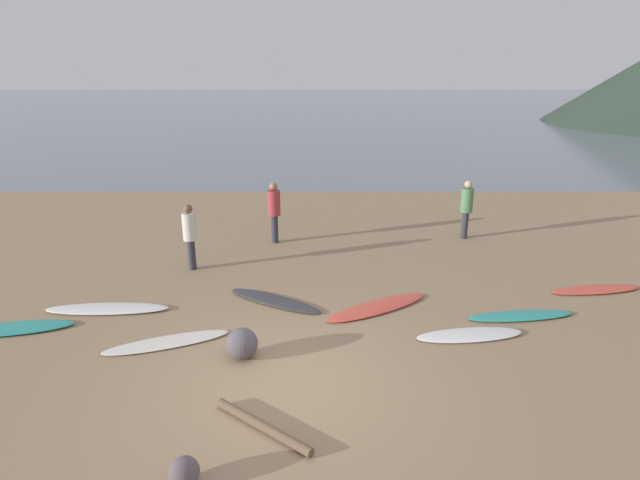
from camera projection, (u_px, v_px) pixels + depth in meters
name	position (u px, v px, depth m)	size (l,w,h in m)	color
ground_plane	(305.00, 216.00, 17.59)	(120.00, 120.00, 0.20)	#997C5B
ocean_water	(316.00, 105.00, 67.96)	(140.00, 100.00, 0.01)	slate
surfboard_1	(10.00, 329.00, 9.71)	(2.30, 0.59, 0.09)	teal
surfboard_2	(107.00, 309.00, 10.50)	(2.52, 0.55, 0.10)	white
surfboard_3	(167.00, 342.00, 9.25)	(2.24, 0.50, 0.06)	silver
surfboard_4	(274.00, 300.00, 10.88)	(2.29, 0.50, 0.08)	#333338
surfboard_5	(377.00, 307.00, 10.59)	(2.46, 0.59, 0.08)	#D84C38
surfboard_6	(470.00, 335.00, 9.49)	(2.05, 0.54, 0.08)	white
surfboard_7	(520.00, 316.00, 10.22)	(2.19, 0.46, 0.08)	teal
surfboard_8	(595.00, 289.00, 11.43)	(2.12, 0.48, 0.08)	#D84C38
person_0	(466.00, 205.00, 14.68)	(0.35, 0.35, 1.72)	#2D2D38
person_1	(274.00, 207.00, 14.31)	(0.35, 0.35, 1.75)	#2D2D38
person_2	(190.00, 232.00, 12.38)	(0.34, 0.34, 1.67)	#2D2D38
driftwood_log	(262.00, 426.00, 7.04)	(0.13, 0.13, 1.72)	brown
beach_rock_near	(184.00, 472.00, 6.08)	(0.37, 0.37, 0.37)	#584C51
beach_rock_far	(242.00, 344.00, 8.73)	(0.55, 0.55, 0.55)	#524C51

